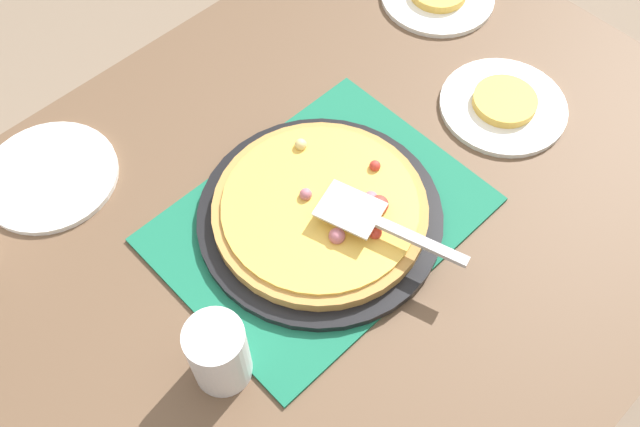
{
  "coord_description": "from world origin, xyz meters",
  "views": [
    {
      "loc": [
        -0.4,
        -0.41,
        1.68
      ],
      "look_at": [
        0.0,
        0.0,
        0.77
      ],
      "focal_mm": 39.16,
      "sensor_mm": 36.0,
      "label": 1
    }
  ],
  "objects_px": {
    "pizza_server": "(379,223)",
    "pizza": "(321,209)",
    "plate_side": "(50,176)",
    "cup_far": "(219,353)",
    "pizza_pan": "(320,216)",
    "served_slice_left": "(505,101)",
    "plate_near_left": "(503,106)"
  },
  "relations": [
    {
      "from": "pizza_pan",
      "to": "plate_near_left",
      "type": "distance_m",
      "value": 0.39
    },
    {
      "from": "plate_side",
      "to": "pizza_server",
      "type": "xyz_separation_m",
      "value": [
        0.29,
        -0.46,
        0.06
      ]
    },
    {
      "from": "cup_far",
      "to": "pizza_server",
      "type": "relative_size",
      "value": 0.52
    },
    {
      "from": "plate_side",
      "to": "plate_near_left",
      "type": "bearing_deg",
      "value": -32.89
    },
    {
      "from": "cup_far",
      "to": "pizza",
      "type": "bearing_deg",
      "value": 17.02
    },
    {
      "from": "pizza_pan",
      "to": "served_slice_left",
      "type": "bearing_deg",
      "value": -8.11
    },
    {
      "from": "plate_near_left",
      "to": "plate_side",
      "type": "bearing_deg",
      "value": 147.11
    },
    {
      "from": "pizza",
      "to": "plate_near_left",
      "type": "height_order",
      "value": "pizza"
    },
    {
      "from": "pizza",
      "to": "pizza_server",
      "type": "height_order",
      "value": "pizza_server"
    },
    {
      "from": "pizza_server",
      "to": "plate_side",
      "type": "bearing_deg",
      "value": 122.2
    },
    {
      "from": "plate_side",
      "to": "served_slice_left",
      "type": "relative_size",
      "value": 2.0
    },
    {
      "from": "plate_side",
      "to": "pizza_pan",
      "type": "bearing_deg",
      "value": -54.55
    },
    {
      "from": "pizza_pan",
      "to": "served_slice_left",
      "type": "height_order",
      "value": "served_slice_left"
    },
    {
      "from": "pizza_pan",
      "to": "plate_side",
      "type": "bearing_deg",
      "value": 125.45
    },
    {
      "from": "pizza_pan",
      "to": "served_slice_left",
      "type": "relative_size",
      "value": 3.45
    },
    {
      "from": "plate_side",
      "to": "cup_far",
      "type": "xyz_separation_m",
      "value": [
        -0.0,
        -0.44,
        0.06
      ]
    },
    {
      "from": "pizza_pan",
      "to": "plate_side",
      "type": "xyz_separation_m",
      "value": [
        -0.26,
        0.36,
        -0.01
      ]
    },
    {
      "from": "pizza_server",
      "to": "pizza",
      "type": "bearing_deg",
      "value": 106.8
    },
    {
      "from": "plate_side",
      "to": "cup_far",
      "type": "distance_m",
      "value": 0.45
    },
    {
      "from": "plate_side",
      "to": "pizza",
      "type": "bearing_deg",
      "value": -54.52
    },
    {
      "from": "plate_near_left",
      "to": "pizza_server",
      "type": "bearing_deg",
      "value": -173.95
    },
    {
      "from": "plate_near_left",
      "to": "cup_far",
      "type": "bearing_deg",
      "value": -177.66
    },
    {
      "from": "served_slice_left",
      "to": "pizza_server",
      "type": "distance_m",
      "value": 0.37
    },
    {
      "from": "plate_near_left",
      "to": "pizza",
      "type": "bearing_deg",
      "value": 172.03
    },
    {
      "from": "pizza",
      "to": "plate_side",
      "type": "xyz_separation_m",
      "value": [
        -0.26,
        0.36,
        -0.03
      ]
    },
    {
      "from": "plate_near_left",
      "to": "pizza_server",
      "type": "xyz_separation_m",
      "value": [
        -0.36,
        -0.04,
        0.06
      ]
    },
    {
      "from": "plate_near_left",
      "to": "served_slice_left",
      "type": "xyz_separation_m",
      "value": [
        0.0,
        -0.0,
        0.01
      ]
    },
    {
      "from": "cup_far",
      "to": "pizza_server",
      "type": "bearing_deg",
      "value": -2.26
    },
    {
      "from": "cup_far",
      "to": "pizza_server",
      "type": "distance_m",
      "value": 0.29
    },
    {
      "from": "pizza",
      "to": "plate_side",
      "type": "relative_size",
      "value": 1.5
    },
    {
      "from": "served_slice_left",
      "to": "pizza_server",
      "type": "height_order",
      "value": "pizza_server"
    },
    {
      "from": "plate_near_left",
      "to": "plate_side",
      "type": "xyz_separation_m",
      "value": [
        -0.65,
        0.42,
        0.0
      ]
    }
  ]
}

